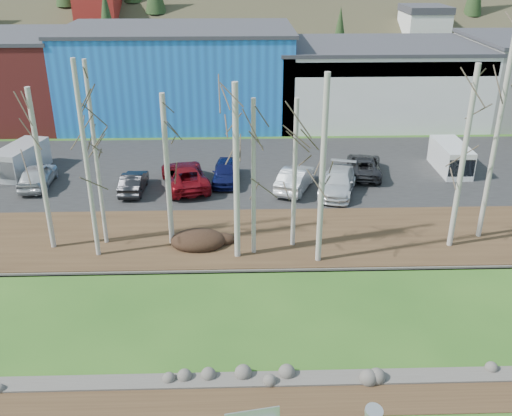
{
  "coord_description": "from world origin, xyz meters",
  "views": [
    {
      "loc": [
        -0.66,
        -13.52,
        14.79
      ],
      "look_at": [
        0.17,
        13.11,
        2.5
      ],
      "focal_mm": 40.0,
      "sensor_mm": 36.0,
      "label": 1
    }
  ],
  "objects_px": {
    "car_6": "(338,182)",
    "car_2": "(185,175)",
    "car_5": "(364,165)",
    "car_1": "(134,182)",
    "van_grey": "(20,160)",
    "car_3": "(226,172)",
    "car_4": "(296,178)",
    "van_white": "(452,158)",
    "car_0": "(37,175)"
  },
  "relations": [
    {
      "from": "car_3",
      "to": "car_6",
      "type": "relative_size",
      "value": 0.85
    },
    {
      "from": "van_grey",
      "to": "car_1",
      "type": "bearing_deg",
      "value": -8.71
    },
    {
      "from": "car_2",
      "to": "van_white",
      "type": "height_order",
      "value": "van_white"
    },
    {
      "from": "car_3",
      "to": "car_4",
      "type": "relative_size",
      "value": 0.92
    },
    {
      "from": "van_white",
      "to": "van_grey",
      "type": "distance_m",
      "value": 30.4
    },
    {
      "from": "car_5",
      "to": "car_6",
      "type": "relative_size",
      "value": 0.98
    },
    {
      "from": "car_5",
      "to": "van_white",
      "type": "distance_m",
      "value": 6.34
    },
    {
      "from": "car_3",
      "to": "car_5",
      "type": "bearing_deg",
      "value": 9.34
    },
    {
      "from": "car_3",
      "to": "car_4",
      "type": "distance_m",
      "value": 4.82
    },
    {
      "from": "car_1",
      "to": "car_4",
      "type": "relative_size",
      "value": 0.84
    },
    {
      "from": "car_2",
      "to": "car_5",
      "type": "bearing_deg",
      "value": 174.2
    },
    {
      "from": "car_4",
      "to": "car_6",
      "type": "height_order",
      "value": "car_4"
    },
    {
      "from": "car_4",
      "to": "van_white",
      "type": "bearing_deg",
      "value": -143.5
    },
    {
      "from": "car_1",
      "to": "car_3",
      "type": "bearing_deg",
      "value": -165.44
    },
    {
      "from": "car_5",
      "to": "car_4",
      "type": "bearing_deg",
      "value": 36.19
    },
    {
      "from": "car_3",
      "to": "van_white",
      "type": "xyz_separation_m",
      "value": [
        15.94,
        1.54,
        0.24
      ]
    },
    {
      "from": "car_6",
      "to": "van_grey",
      "type": "bearing_deg",
      "value": -173.34
    },
    {
      "from": "van_grey",
      "to": "car_5",
      "type": "bearing_deg",
      "value": 11.3
    },
    {
      "from": "car_2",
      "to": "car_4",
      "type": "bearing_deg",
      "value": 160.5
    },
    {
      "from": "car_2",
      "to": "van_white",
      "type": "relative_size",
      "value": 1.27
    },
    {
      "from": "car_1",
      "to": "van_grey",
      "type": "height_order",
      "value": "van_grey"
    },
    {
      "from": "car_2",
      "to": "car_4",
      "type": "xyz_separation_m",
      "value": [
        7.31,
        -0.7,
        -0.02
      ]
    },
    {
      "from": "car_1",
      "to": "car_3",
      "type": "relative_size",
      "value": 0.91
    },
    {
      "from": "car_2",
      "to": "car_5",
      "type": "distance_m",
      "value": 12.46
    },
    {
      "from": "car_6",
      "to": "car_3",
      "type": "bearing_deg",
      "value": -178.45
    },
    {
      "from": "car_3",
      "to": "van_grey",
      "type": "height_order",
      "value": "van_grey"
    },
    {
      "from": "car_5",
      "to": "van_white",
      "type": "xyz_separation_m",
      "value": [
        6.32,
        0.49,
        0.29
      ]
    },
    {
      "from": "car_6",
      "to": "car_2",
      "type": "bearing_deg",
      "value": -170.25
    },
    {
      "from": "car_3",
      "to": "van_white",
      "type": "relative_size",
      "value": 0.96
    },
    {
      "from": "car_5",
      "to": "car_3",
      "type": "bearing_deg",
      "value": 16.09
    },
    {
      "from": "van_white",
      "to": "car_2",
      "type": "bearing_deg",
      "value": -172.8
    },
    {
      "from": "car_5",
      "to": "car_0",
      "type": "bearing_deg",
      "value": 13.47
    },
    {
      "from": "car_6",
      "to": "van_white",
      "type": "bearing_deg",
      "value": 39.8
    },
    {
      "from": "car_0",
      "to": "car_6",
      "type": "relative_size",
      "value": 0.88
    },
    {
      "from": "car_1",
      "to": "van_white",
      "type": "xyz_separation_m",
      "value": [
        21.93,
        2.99,
        0.33
      ]
    },
    {
      "from": "car_4",
      "to": "car_5",
      "type": "distance_m",
      "value": 5.6
    },
    {
      "from": "car_3",
      "to": "car_5",
      "type": "height_order",
      "value": "car_3"
    },
    {
      "from": "car_5",
      "to": "car_6",
      "type": "height_order",
      "value": "car_6"
    },
    {
      "from": "car_6",
      "to": "car_5",
      "type": "bearing_deg",
      "value": 70.34
    },
    {
      "from": "car_2",
      "to": "van_grey",
      "type": "distance_m",
      "value": 12.06
    },
    {
      "from": "car_3",
      "to": "car_5",
      "type": "distance_m",
      "value": 9.68
    },
    {
      "from": "car_4",
      "to": "car_2",
      "type": "bearing_deg",
      "value": 16.37
    },
    {
      "from": "car_0",
      "to": "car_2",
      "type": "relative_size",
      "value": 0.79
    },
    {
      "from": "car_3",
      "to": "van_white",
      "type": "bearing_deg",
      "value": 8.61
    },
    {
      "from": "car_4",
      "to": "car_5",
      "type": "xyz_separation_m",
      "value": [
        5.02,
        2.48,
        -0.08
      ]
    },
    {
      "from": "car_1",
      "to": "car_2",
      "type": "bearing_deg",
      "value": -166.72
    },
    {
      "from": "car_1",
      "to": "car_4",
      "type": "distance_m",
      "value": 10.6
    },
    {
      "from": "car_1",
      "to": "car_4",
      "type": "height_order",
      "value": "car_4"
    },
    {
      "from": "car_2",
      "to": "car_0",
      "type": "bearing_deg",
      "value": -16.27
    },
    {
      "from": "car_1",
      "to": "car_6",
      "type": "height_order",
      "value": "car_6"
    }
  ]
}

